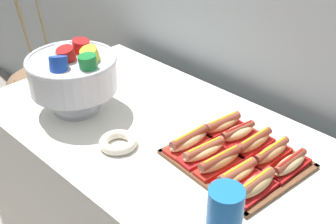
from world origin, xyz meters
name	(u,v)px	position (x,y,z in m)	size (l,w,h in m)	color
buffet_table	(159,203)	(0.00, 0.00, 0.42)	(1.42, 0.81, 0.80)	white
floor_vase	(50,120)	(-1.07, 0.13, 0.29)	(0.49, 0.49, 1.17)	brown
serving_tray	(237,160)	(0.33, 0.05, 0.80)	(0.44, 0.40, 0.01)	brown
hot_dog_0	(189,141)	(0.17, -0.02, 0.83)	(0.08, 0.19, 0.06)	red
hot_dog_1	(204,152)	(0.25, -0.02, 0.83)	(0.09, 0.19, 0.06)	red
hot_dog_2	(220,162)	(0.32, -0.03, 0.84)	(0.08, 0.19, 0.06)	red
hot_dog_3	(237,174)	(0.39, -0.04, 0.83)	(0.08, 0.17, 0.06)	red
hot_dog_4	(256,186)	(0.47, -0.05, 0.84)	(0.08, 0.17, 0.06)	red
hot_dog_5	(222,125)	(0.19, 0.15, 0.83)	(0.09, 0.18, 0.06)	red
hot_dog_6	(238,134)	(0.26, 0.14, 0.83)	(0.09, 0.16, 0.06)	#B21414
hot_dog_7	(254,143)	(0.34, 0.13, 0.83)	(0.07, 0.18, 0.06)	red
hot_dog_8	(271,153)	(0.41, 0.13, 0.83)	(0.07, 0.18, 0.06)	red
hot_dog_9	(290,165)	(0.49, 0.12, 0.83)	(0.07, 0.18, 0.06)	#B21414
punch_bowl	(74,72)	(-0.32, -0.13, 0.96)	(0.35, 0.35, 0.28)	silver
cup_stack	(224,220)	(0.52, -0.27, 0.90)	(0.09, 0.09, 0.20)	blue
donut	(118,142)	(-0.02, -0.17, 0.81)	(0.14, 0.14, 0.03)	silver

